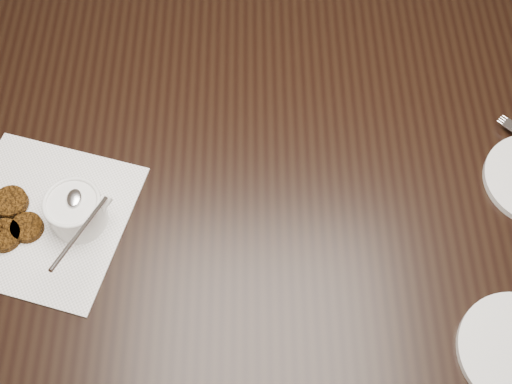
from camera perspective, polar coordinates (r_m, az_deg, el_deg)
floor at (r=1.78m, az=0.58°, el=-12.99°), size 4.00×4.00×0.00m
table at (r=1.49m, az=3.61°, el=-3.17°), size 1.50×0.96×0.75m
napkin at (r=1.14m, az=-18.84°, el=-2.28°), size 0.35×0.35×0.00m
sauce_ramekin at (r=1.06m, az=-16.49°, el=-0.82°), size 0.16×0.16×0.13m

